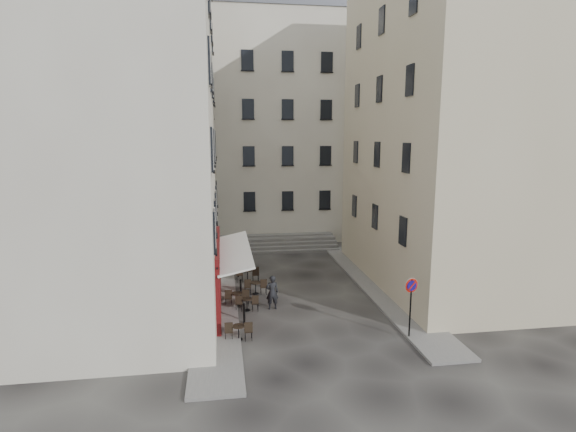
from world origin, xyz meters
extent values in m
plane|color=black|center=(0.00, 0.00, 0.00)|extent=(90.00, 90.00, 0.00)
cube|color=slate|center=(-4.50, 4.00, 0.06)|extent=(2.00, 22.00, 0.12)
cube|color=slate|center=(4.50, 3.00, 0.06)|extent=(2.00, 18.00, 0.12)
cube|color=beige|center=(-10.50, 3.00, 10.00)|extent=(12.00, 16.00, 20.00)
cube|color=#BDB18D|center=(10.50, 3.50, 9.00)|extent=(12.00, 14.00, 18.00)
cube|color=beige|center=(-1.00, 19.00, 9.00)|extent=(18.00, 10.00, 18.00)
cube|color=slate|center=(-1.00, 19.00, 18.30)|extent=(18.20, 10.20, 0.60)
cube|color=#400A09|center=(-4.42, 1.00, 1.75)|extent=(0.25, 7.00, 3.50)
cube|color=black|center=(-4.38, 1.00, 1.40)|extent=(0.06, 3.85, 2.00)
cube|color=white|center=(-3.60, 1.00, 2.95)|extent=(1.58, 7.30, 0.41)
cube|color=#595755|center=(0.00, 11.90, 0.10)|extent=(9.00, 1.80, 0.20)
cube|color=#595755|center=(0.00, 12.35, 0.30)|extent=(9.00, 1.80, 0.20)
cube|color=#595755|center=(0.00, 12.80, 0.50)|extent=(9.00, 1.80, 0.20)
cube|color=#595755|center=(0.00, 13.25, 0.70)|extent=(9.00, 1.80, 0.20)
cylinder|color=black|center=(-3.25, -1.00, 0.45)|extent=(0.10, 0.10, 0.90)
sphere|color=black|center=(-3.25, -1.00, 0.92)|extent=(0.12, 0.12, 0.12)
cylinder|color=black|center=(-3.25, 2.50, 0.45)|extent=(0.10, 0.10, 0.90)
sphere|color=black|center=(-3.25, 2.50, 0.92)|extent=(0.12, 0.12, 0.12)
cylinder|color=black|center=(-3.25, 6.00, 0.45)|extent=(0.10, 0.10, 0.90)
sphere|color=black|center=(-3.25, 6.00, 0.92)|extent=(0.12, 0.12, 0.12)
cylinder|color=black|center=(3.60, -3.65, 1.32)|extent=(0.07, 0.07, 2.64)
cylinder|color=#AB180B|center=(3.60, -3.66, 2.37)|extent=(0.60, 0.16, 0.61)
cylinder|color=navy|center=(3.60, -3.68, 2.37)|extent=(0.44, 0.13, 0.44)
cube|color=#AB180B|center=(3.60, -3.71, 2.37)|extent=(0.35, 0.10, 0.36)
cylinder|color=black|center=(-3.58, -2.76, 0.06)|extent=(0.33, 0.33, 0.02)
cylinder|color=black|center=(-3.58, -2.76, 0.36)|extent=(0.05, 0.05, 0.64)
cylinder|color=black|center=(-3.58, -2.76, 0.65)|extent=(0.55, 0.55, 0.04)
cube|color=black|center=(-3.17, -2.76, 0.41)|extent=(0.35, 0.35, 0.82)
cube|color=black|center=(-3.99, -2.67, 0.41)|extent=(0.35, 0.35, 0.82)
cylinder|color=black|center=(-3.04, 0.43, 0.06)|extent=(0.32, 0.32, 0.02)
cylinder|color=black|center=(-3.04, 0.43, 0.36)|extent=(0.04, 0.04, 0.62)
cylinder|color=black|center=(-3.04, 0.43, 0.64)|extent=(0.53, 0.53, 0.04)
cube|color=black|center=(-2.64, 0.43, 0.40)|extent=(0.34, 0.34, 0.80)
cube|color=black|center=(-3.44, 0.51, 0.40)|extent=(0.34, 0.34, 0.80)
cylinder|color=black|center=(-3.49, 1.17, 0.07)|extent=(0.34, 0.34, 0.02)
cylinder|color=black|center=(-3.49, 1.17, 0.38)|extent=(0.05, 0.05, 0.67)
cylinder|color=black|center=(-3.49, 1.17, 0.69)|extent=(0.57, 0.57, 0.04)
cube|color=black|center=(-3.07, 1.17, 0.43)|extent=(0.36, 0.36, 0.86)
cube|color=black|center=(-3.92, 1.27, 0.43)|extent=(0.36, 0.36, 0.86)
cylinder|color=black|center=(-2.44, 2.71, 0.07)|extent=(0.34, 0.34, 0.02)
cylinder|color=black|center=(-2.44, 2.71, 0.38)|extent=(0.05, 0.05, 0.67)
cylinder|color=black|center=(-2.44, 2.71, 0.69)|extent=(0.57, 0.57, 0.04)
cube|color=black|center=(-2.01, 2.71, 0.43)|extent=(0.36, 0.36, 0.86)
cube|color=black|center=(-2.87, 2.80, 0.43)|extent=(0.36, 0.36, 0.86)
cylinder|color=black|center=(-2.74, 4.85, 0.07)|extent=(0.37, 0.37, 0.02)
cylinder|color=black|center=(-2.74, 4.85, 0.41)|extent=(0.05, 0.05, 0.73)
cylinder|color=black|center=(-2.74, 4.85, 0.75)|extent=(0.62, 0.62, 0.04)
cube|color=black|center=(-2.27, 4.85, 0.47)|extent=(0.39, 0.39, 0.93)
cube|color=black|center=(-3.21, 4.95, 0.47)|extent=(0.39, 0.39, 0.93)
imported|color=black|center=(-1.77, 0.56, 0.86)|extent=(0.66, 0.46, 1.73)
camera|label=1|loc=(-4.14, -20.58, 8.51)|focal=28.00mm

